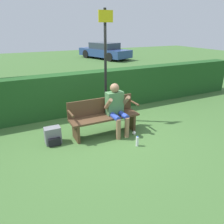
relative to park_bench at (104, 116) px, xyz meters
The scene contains 9 objects.
ground_plane 0.46m from the park_bench, 90.00° to the right, with size 40.00×40.00×0.00m, color #426B33.
hedge_back 1.63m from the park_bench, 90.00° to the left, with size 12.00×0.49×1.23m.
park_bench is the anchor object (origin of this frame).
person_seated 0.39m from the park_bench, 21.39° to the right, with size 0.55×0.60×1.23m.
backpack 1.28m from the park_bench, behind, with size 0.35×0.30×0.39m.
water_bottle 1.06m from the park_bench, 66.59° to the right, with size 0.06×0.06×0.24m.
signpost 1.45m from the park_bench, 61.16° to the left, with size 0.38×0.09×2.90m.
parked_car 13.47m from the park_bench, 65.59° to the left, with size 3.12×4.88×1.26m.
litter_crumple 0.86m from the park_bench, 34.58° to the right, with size 0.09×0.09×0.09m.
Camera 1 is at (-1.98, -4.44, 2.49)m, focal length 35.00 mm.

